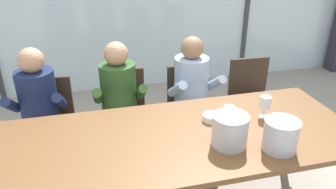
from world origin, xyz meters
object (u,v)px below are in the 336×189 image
at_px(ice_bucket_primary, 281,135).
at_px(person_navy_polo, 38,109).
at_px(chair_near_curtain, 49,119).
at_px(person_olive_shirt, 120,100).
at_px(tasting_bowl, 211,117).
at_px(wine_glass_by_left_taster, 229,114).
at_px(chair_right_of_center, 251,94).
at_px(dining_table, 180,143).
at_px(ice_bucket_secondary, 230,130).
at_px(person_pale_blue_shirt, 194,92).
at_px(wine_glass_near_bucket, 265,103).
at_px(chair_center, 191,103).
at_px(chair_left_of_center, 124,108).

bearing_deg(ice_bucket_primary, person_navy_polo, 145.51).
height_order(chair_near_curtain, person_olive_shirt, person_olive_shirt).
distance_m(tasting_bowl, wine_glass_by_left_taster, 0.18).
bearing_deg(chair_right_of_center, dining_table, -135.95).
height_order(person_navy_polo, ice_bucket_secondary, person_navy_polo).
bearing_deg(person_navy_polo, person_pale_blue_shirt, 2.37).
height_order(person_navy_polo, tasting_bowl, person_navy_polo).
distance_m(chair_near_curtain, chair_right_of_center, 2.00).
xyz_separation_m(dining_table, ice_bucket_primary, (0.57, -0.31, 0.17)).
height_order(dining_table, wine_glass_near_bucket, wine_glass_near_bucket).
bearing_deg(ice_bucket_primary, chair_center, 99.52).
xyz_separation_m(chair_right_of_center, wine_glass_by_left_taster, (-0.68, -0.92, 0.36)).
xyz_separation_m(dining_table, person_pale_blue_shirt, (0.36, 0.78, -0.00)).
bearing_deg(tasting_bowl, chair_right_of_center, 46.14).
distance_m(person_olive_shirt, person_pale_blue_shirt, 0.69).
xyz_separation_m(chair_left_of_center, person_pale_blue_shirt, (0.65, -0.16, 0.17)).
distance_m(chair_left_of_center, ice_bucket_secondary, 1.31).
relative_size(ice_bucket_secondary, wine_glass_near_bucket, 1.39).
relative_size(person_navy_polo, tasting_bowl, 8.73).
distance_m(ice_bucket_primary, tasting_bowl, 0.54).
distance_m(person_olive_shirt, tasting_bowl, 0.89).
bearing_deg(wine_glass_by_left_taster, ice_bucket_secondary, -112.35).
bearing_deg(wine_glass_by_left_taster, tasting_bowl, 119.62).
height_order(chair_center, wine_glass_near_bucket, wine_glass_near_bucket).
distance_m(chair_right_of_center, person_olive_shirt, 1.39).
height_order(dining_table, ice_bucket_primary, ice_bucket_primary).
height_order(ice_bucket_secondary, wine_glass_near_bucket, ice_bucket_secondary).
xyz_separation_m(chair_near_curtain, person_pale_blue_shirt, (1.33, -0.12, 0.17)).
height_order(ice_bucket_secondary, wine_glass_by_left_taster, ice_bucket_secondary).
distance_m(chair_left_of_center, tasting_bowl, 1.02).
height_order(chair_near_curtain, tasting_bowl, chair_near_curtain).
bearing_deg(chair_near_curtain, chair_right_of_center, 7.97).
height_order(person_navy_polo, wine_glass_by_left_taster, person_navy_polo).
bearing_deg(dining_table, chair_near_curtain, 137.11).
distance_m(dining_table, ice_bucket_secondary, 0.38).
xyz_separation_m(ice_bucket_primary, ice_bucket_secondary, (-0.29, 0.13, 0.00)).
xyz_separation_m(chair_center, chair_right_of_center, (0.67, 0.03, 0.00)).
bearing_deg(chair_right_of_center, person_navy_polo, -173.74).
height_order(dining_table, person_olive_shirt, person_olive_shirt).
distance_m(chair_center, wine_glass_by_left_taster, 0.96).
height_order(chair_near_curtain, wine_glass_near_bucket, wine_glass_near_bucket).
height_order(chair_near_curtain, chair_right_of_center, same).
distance_m(chair_near_curtain, person_pale_blue_shirt, 1.35).
height_order(chair_left_of_center, person_pale_blue_shirt, person_pale_blue_shirt).
xyz_separation_m(chair_center, ice_bucket_primary, (0.20, -1.21, 0.35)).
xyz_separation_m(person_navy_polo, person_pale_blue_shirt, (1.38, 0.00, 0.00)).
xyz_separation_m(dining_table, wine_glass_by_left_taster, (0.36, 0.01, 0.18)).
bearing_deg(dining_table, chair_right_of_center, 41.72).
xyz_separation_m(person_olive_shirt, ice_bucket_secondary, (0.61, -0.97, 0.18)).
xyz_separation_m(person_pale_blue_shirt, wine_glass_near_bucket, (0.33, -0.69, 0.18)).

